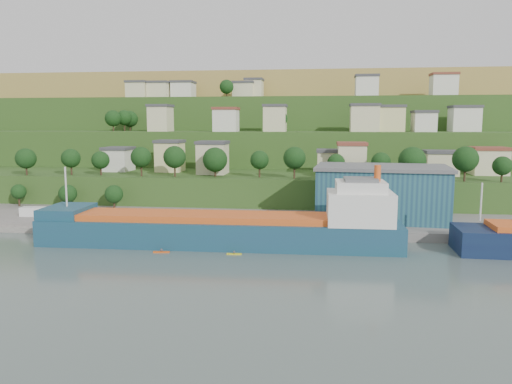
% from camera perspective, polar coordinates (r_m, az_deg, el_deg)
% --- Properties ---
extents(ground, '(500.00, 500.00, 0.00)m').
position_cam_1_polar(ground, '(96.05, -4.52, -7.18)').
color(ground, '#4B5B55').
rests_on(ground, ground).
extents(quay, '(220.00, 26.00, 4.00)m').
position_cam_1_polar(quay, '(121.32, 7.55, -4.03)').
color(quay, slate).
rests_on(quay, ground).
extents(pebble_beach, '(40.00, 18.00, 2.40)m').
position_cam_1_polar(pebble_beach, '(137.28, -25.62, -3.36)').
color(pebble_beach, slate).
rests_on(pebble_beach, ground).
extents(hillside, '(360.00, 210.67, 96.00)m').
position_cam_1_polar(hillside, '(261.36, 3.08, 2.42)').
color(hillside, '#284719').
rests_on(hillside, ground).
extents(cargo_ship_near, '(73.97, 13.02, 18.96)m').
position_cam_1_polar(cargo_ship_near, '(102.41, -3.01, -4.47)').
color(cargo_ship_near, '#164753').
rests_on(cargo_ship_near, ground).
extents(warehouse, '(32.52, 21.61, 12.80)m').
position_cam_1_polar(warehouse, '(123.60, 14.12, -0.02)').
color(warehouse, navy).
rests_on(warehouse, quay).
extents(caravan, '(6.64, 3.19, 3.01)m').
position_cam_1_polar(caravan, '(135.77, -24.00, -2.22)').
color(caravan, white).
rests_on(caravan, pebble_beach).
extents(dinghy, '(3.60, 1.38, 0.72)m').
position_cam_1_polar(dinghy, '(125.18, -21.91, -3.45)').
color(dinghy, silver).
rests_on(dinghy, pebble_beach).
extents(kayak_orange, '(3.22, 1.00, 0.79)m').
position_cam_1_polar(kayak_orange, '(99.09, -10.76, -6.68)').
color(kayak_orange, '#D54D12').
rests_on(kayak_orange, ground).
extents(kayak_yellow, '(2.89, 0.71, 0.72)m').
position_cam_1_polar(kayak_yellow, '(96.12, -2.52, -7.02)').
color(kayak_yellow, gold).
rests_on(kayak_yellow, ground).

